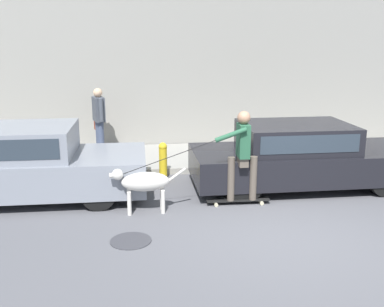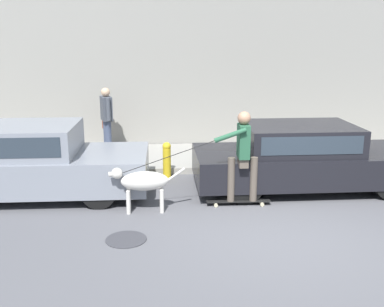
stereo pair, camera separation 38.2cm
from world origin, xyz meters
The scene contains 10 objects.
ground_plane centered at (0.00, 0.00, 0.00)m, with size 36.00×36.00×0.00m, color #545459.
back_wall centered at (0.00, 5.77, 1.98)m, with size 32.00×0.30×3.95m.
sidewalk_curb centered at (0.00, 4.38, 0.07)m, with size 30.00×2.43×0.14m.
parked_car_0 centered at (-4.30, 2.04, 0.65)m, with size 4.39×1.82×1.36m.
parked_car_1 centered at (1.01, 2.04, 0.62)m, with size 4.40×1.72×1.29m.
dog centered at (-2.12, 1.03, 0.54)m, with size 1.30×0.34×0.79m.
skateboarder centered at (-0.39, 1.19, 0.98)m, with size 2.70×0.53×1.70m.
pedestrian_with_bag centered at (-3.12, 4.84, 1.02)m, with size 0.35×0.73×1.61m.
manhole_cover centered at (-2.35, -0.10, 0.01)m, with size 0.61×0.61×0.01m.
fire_hydrant centered at (-1.68, 2.92, 0.41)m, with size 0.18×0.18×0.79m.
Camera 1 is at (-2.23, -6.26, 2.88)m, focal length 42.00 mm.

